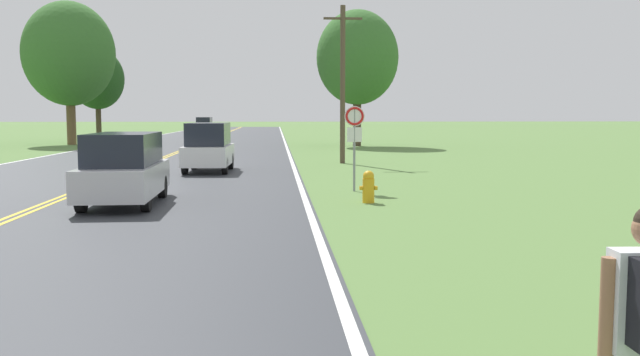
{
  "coord_description": "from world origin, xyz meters",
  "views": [
    {
      "loc": [
        5.89,
        -1.08,
        2.33
      ],
      "look_at": [
        6.7,
        11.1,
        1.17
      ],
      "focal_mm": 38.0,
      "sensor_mm": 36.0,
      "label": 1
    }
  ],
  "objects": [
    {
      "name": "fire_hydrant",
      "position": [
        8.33,
        16.42,
        0.43
      ],
      "size": [
        0.47,
        0.31,
        0.85
      ],
      "color": "gold",
      "rests_on": "ground"
    },
    {
      "name": "tree_right_cluster",
      "position": [
        -9.7,
        60.16,
        5.37
      ],
      "size": [
        4.63,
        4.63,
        8.05
      ],
      "color": "#473828",
      "rests_on": "ground"
    },
    {
      "name": "tree_behind_sign",
      "position": [
        11.82,
        47.65,
        6.33
      ],
      "size": [
        5.87,
        5.87,
        9.73
      ],
      "color": "#473828",
      "rests_on": "ground"
    },
    {
      "name": "car_silver_van_nearest",
      "position": [
        2.04,
        16.43,
        0.95
      ],
      "size": [
        1.8,
        4.38,
        1.84
      ],
      "rotation": [
        0.0,
        0.0,
        -1.55
      ],
      "color": "black",
      "rests_on": "ground"
    },
    {
      "name": "traffic_sign",
      "position": [
        8.27,
        19.07,
        1.93
      ],
      "size": [
        0.6,
        0.1,
        2.56
      ],
      "color": "gray",
      "rests_on": "ground"
    },
    {
      "name": "tree_mid_treeline",
      "position": [
        -9.47,
        51.27,
        6.78
      ],
      "size": [
        6.76,
        6.76,
        10.69
      ],
      "color": "brown",
      "rests_on": "ground"
    },
    {
      "name": "utility_pole_midground",
      "position": [
        9.06,
        30.66,
        3.81
      ],
      "size": [
        1.8,
        0.24,
        7.33
      ],
      "color": "brown",
      "rests_on": "ground"
    },
    {
      "name": "car_white_van_approaching",
      "position": [
        3.22,
        26.29,
        1.01
      ],
      "size": [
        1.83,
        3.98,
        1.97
      ],
      "rotation": [
        0.0,
        0.0,
        -1.6
      ],
      "color": "black",
      "rests_on": "ground"
    },
    {
      "name": "car_champagne_van_mid_near",
      "position": [
        -2.0,
        75.53,
        1.0
      ],
      "size": [
        1.78,
        4.05,
        1.95
      ],
      "rotation": [
        0.0,
        0.0,
        1.56
      ],
      "color": "black",
      "rests_on": "ground"
    }
  ]
}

